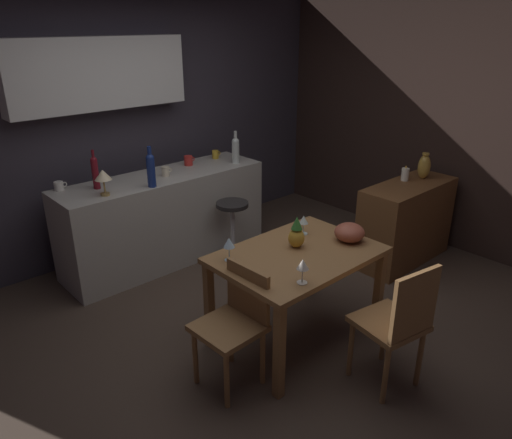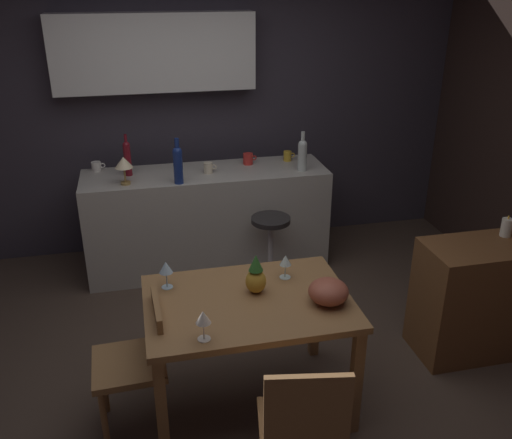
{
  "view_description": "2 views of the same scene",
  "coord_description": "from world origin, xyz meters",
  "px_view_note": "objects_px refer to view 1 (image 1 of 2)",
  "views": [
    {
      "loc": [
        -2.3,
        -2.42,
        2.3
      ],
      "look_at": [
        0.21,
        0.35,
        0.75
      ],
      "focal_mm": 33.79,
      "sensor_mm": 36.0,
      "label": 1
    },
    {
      "loc": [
        -0.52,
        -2.94,
        2.44
      ],
      "look_at": [
        0.26,
        0.5,
        0.87
      ],
      "focal_mm": 38.61,
      "sensor_mm": 36.0,
      "label": 2
    }
  ],
  "objects_px": {
    "cup_mustard": "(216,154)",
    "wine_bottle_cobalt": "(151,168)",
    "dining_table": "(297,264)",
    "cup_white": "(59,186)",
    "sideboard_cabinet": "(405,223)",
    "wine_bottle_clear": "(236,149)",
    "chair_by_doorway": "(397,322)",
    "chair_near_window": "(235,321)",
    "wine_glass_center": "(303,265)",
    "cup_cream": "(166,171)",
    "bar_stool": "(233,231)",
    "counter_lamp": "(103,176)",
    "wine_glass_right": "(304,220)",
    "wine_glass_left": "(229,243)",
    "wine_bottle_ruby": "(95,171)",
    "pineapple_centerpiece": "(297,234)",
    "pillar_candle_tall": "(405,174)",
    "fruit_bowl": "(349,232)",
    "vase_brass": "(424,167)",
    "cup_red": "(188,161)"
  },
  "relations": [
    {
      "from": "bar_stool",
      "to": "fruit_bowl",
      "type": "xyz_separation_m",
      "value": [
        -0.03,
        -1.43,
        0.46
      ]
    },
    {
      "from": "sideboard_cabinet",
      "to": "chair_near_window",
      "type": "bearing_deg",
      "value": -174.65
    },
    {
      "from": "chair_near_window",
      "to": "pineapple_centerpiece",
      "type": "xyz_separation_m",
      "value": [
        0.7,
        0.12,
        0.38
      ]
    },
    {
      "from": "wine_glass_right",
      "to": "cup_white",
      "type": "height_order",
      "value": "cup_white"
    },
    {
      "from": "fruit_bowl",
      "to": "cup_red",
      "type": "bearing_deg",
      "value": 90.69
    },
    {
      "from": "wine_glass_left",
      "to": "pineapple_centerpiece",
      "type": "distance_m",
      "value": 0.53
    },
    {
      "from": "wine_glass_left",
      "to": "wine_bottle_ruby",
      "type": "xyz_separation_m",
      "value": [
        -0.19,
        1.64,
        0.19
      ]
    },
    {
      "from": "dining_table",
      "to": "wine_glass_left",
      "type": "height_order",
      "value": "wine_glass_left"
    },
    {
      "from": "sideboard_cabinet",
      "to": "bar_stool",
      "type": "distance_m",
      "value": 1.75
    },
    {
      "from": "wine_bottle_clear",
      "to": "chair_by_doorway",
      "type": "bearing_deg",
      "value": -106.65
    },
    {
      "from": "chair_by_doorway",
      "to": "counter_lamp",
      "type": "xyz_separation_m",
      "value": [
        -0.75,
        2.47,
        0.56
      ]
    },
    {
      "from": "pineapple_centerpiece",
      "to": "pillar_candle_tall",
      "type": "height_order",
      "value": "pineapple_centerpiece"
    },
    {
      "from": "sideboard_cabinet",
      "to": "cup_cream",
      "type": "bearing_deg",
      "value": 137.55
    },
    {
      "from": "counter_lamp",
      "to": "fruit_bowl",
      "type": "bearing_deg",
      "value": -58.43
    },
    {
      "from": "chair_near_window",
      "to": "wine_bottle_clear",
      "type": "relative_size",
      "value": 2.42
    },
    {
      "from": "wine_glass_right",
      "to": "pineapple_centerpiece",
      "type": "bearing_deg",
      "value": -149.64
    },
    {
      "from": "bar_stool",
      "to": "counter_lamp",
      "type": "bearing_deg",
      "value": 162.54
    },
    {
      "from": "chair_by_doorway",
      "to": "wine_bottle_ruby",
      "type": "bearing_deg",
      "value": 104.99
    },
    {
      "from": "cup_red",
      "to": "vase_brass",
      "type": "xyz_separation_m",
      "value": [
        1.63,
        -1.76,
        -0.0
      ]
    },
    {
      "from": "counter_lamp",
      "to": "chair_near_window",
      "type": "bearing_deg",
      "value": -89.32
    },
    {
      "from": "dining_table",
      "to": "wine_bottle_cobalt",
      "type": "bearing_deg",
      "value": 98.42
    },
    {
      "from": "chair_by_doorway",
      "to": "cup_red",
      "type": "height_order",
      "value": "cup_red"
    },
    {
      "from": "chair_near_window",
      "to": "chair_by_doorway",
      "type": "height_order",
      "value": "chair_by_doorway"
    },
    {
      "from": "wine_glass_center",
      "to": "dining_table",
      "type": "bearing_deg",
      "value": 46.92
    },
    {
      "from": "bar_stool",
      "to": "cup_white",
      "type": "bearing_deg",
      "value": 151.03
    },
    {
      "from": "dining_table",
      "to": "vase_brass",
      "type": "relative_size",
      "value": 4.48
    },
    {
      "from": "cup_cream",
      "to": "pillar_candle_tall",
      "type": "distance_m",
      "value": 2.36
    },
    {
      "from": "cup_mustard",
      "to": "cup_cream",
      "type": "xyz_separation_m",
      "value": [
        -0.75,
        -0.18,
        0.0
      ]
    },
    {
      "from": "wine_glass_center",
      "to": "counter_lamp",
      "type": "distance_m",
      "value": 2.02
    },
    {
      "from": "wine_glass_center",
      "to": "counter_lamp",
      "type": "height_order",
      "value": "counter_lamp"
    },
    {
      "from": "dining_table",
      "to": "cup_mustard",
      "type": "distance_m",
      "value": 2.14
    },
    {
      "from": "wine_glass_left",
      "to": "wine_glass_right",
      "type": "height_order",
      "value": "wine_glass_left"
    },
    {
      "from": "fruit_bowl",
      "to": "vase_brass",
      "type": "bearing_deg",
      "value": 11.2
    },
    {
      "from": "chair_near_window",
      "to": "wine_glass_right",
      "type": "bearing_deg",
      "value": 15.08
    },
    {
      "from": "cup_mustard",
      "to": "cup_cream",
      "type": "distance_m",
      "value": 0.77
    },
    {
      "from": "wine_glass_center",
      "to": "fruit_bowl",
      "type": "relative_size",
      "value": 0.74
    },
    {
      "from": "dining_table",
      "to": "pillar_candle_tall",
      "type": "bearing_deg",
      "value": 8.67
    },
    {
      "from": "pillar_candle_tall",
      "to": "vase_brass",
      "type": "xyz_separation_m",
      "value": [
        0.19,
        -0.09,
        0.06
      ]
    },
    {
      "from": "chair_near_window",
      "to": "wine_glass_center",
      "type": "xyz_separation_m",
      "value": [
        0.34,
        -0.27,
        0.4
      ]
    },
    {
      "from": "sideboard_cabinet",
      "to": "wine_bottle_clear",
      "type": "bearing_deg",
      "value": 122.57
    },
    {
      "from": "dining_table",
      "to": "cup_white",
      "type": "bearing_deg",
      "value": 113.53
    },
    {
      "from": "chair_near_window",
      "to": "wine_glass_center",
      "type": "relative_size",
      "value": 4.87
    },
    {
      "from": "cup_mustard",
      "to": "wine_bottle_cobalt",
      "type": "bearing_deg",
      "value": -159.68
    },
    {
      "from": "sideboard_cabinet",
      "to": "chair_by_doorway",
      "type": "distance_m",
      "value": 1.97
    },
    {
      "from": "dining_table",
      "to": "counter_lamp",
      "type": "distance_m",
      "value": 1.84
    },
    {
      "from": "wine_glass_left",
      "to": "vase_brass",
      "type": "bearing_deg",
      "value": -1.08
    },
    {
      "from": "chair_near_window",
      "to": "pineapple_centerpiece",
      "type": "distance_m",
      "value": 0.8
    },
    {
      "from": "dining_table",
      "to": "pillar_candle_tall",
      "type": "height_order",
      "value": "pillar_candle_tall"
    },
    {
      "from": "sideboard_cabinet",
      "to": "chair_by_doorway",
      "type": "xyz_separation_m",
      "value": [
        -1.71,
        -0.98,
        0.1
      ]
    },
    {
      "from": "pineapple_centerpiece",
      "to": "fruit_bowl",
      "type": "bearing_deg",
      "value": -27.76
    }
  ]
}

